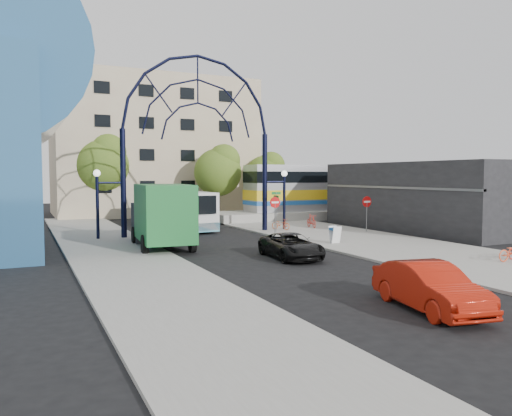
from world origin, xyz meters
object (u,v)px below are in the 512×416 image
tree_north_a (219,170)px  city_bus (177,209)px  gateway_arch (198,108)px  red_sedan (429,287)px  tree_north_c (267,173)px  train_car (364,187)px  street_name_sign (276,203)px  green_truck (161,216)px  do_not_enter_sign (367,205)px  stop_sign (275,206)px  tree_north_b (103,162)px  black_suv (291,246)px  bike_near_b (311,221)px  sandwich_board (335,232)px  bike_near_a (281,224)px

tree_north_a → city_bus: (-6.19, -6.84, -3.11)m
gateway_arch → red_sedan: 22.43m
tree_north_c → train_car: bearing=-37.0°
street_name_sign → green_truck: bearing=-159.4°
train_car → do_not_enter_sign: bearing=-126.9°
stop_sign → tree_north_b: bearing=115.8°
tree_north_a → tree_north_c: tree_north_a is taller
train_car → red_sedan: size_ratio=5.75×
do_not_enter_sign → city_bus: 14.33m
red_sedan → tree_north_a: bearing=89.9°
green_truck → black_suv: size_ratio=1.64×
tree_north_c → bike_near_b: (-3.21, -13.98, -3.66)m
city_bus → tree_north_b: bearing=104.3°
tree_north_b → bike_near_b: bearing=-51.3°
sandwich_board → red_sedan: (-5.46, -12.99, -0.02)m
bike_near_b → do_not_enter_sign: bearing=-54.4°
stop_sign → sandwich_board: stop_sign is taller
do_not_enter_sign → city_bus: size_ratio=0.23×
train_car → bike_near_a: 16.33m
tree_north_b → tree_north_a: bearing=-21.8°
tree_north_a → tree_north_b: 10.79m
train_car → black_suv: (-18.99, -19.00, -2.29)m
street_name_sign → red_sedan: 20.31m
tree_north_a → bike_near_a: 12.91m
train_car → street_name_sign: bearing=-147.6°
sandwich_board → red_sedan: red_sedan is taller
do_not_enter_sign → tree_north_c: tree_north_c is taller
bike_near_a → tree_north_b: bearing=94.5°
green_truck → black_suv: green_truck is taller
do_not_enter_sign → bike_near_b: bearing=117.8°
do_not_enter_sign → tree_north_b: bearing=126.7°
stop_sign → black_suv: stop_sign is taller
train_car → bike_near_a: bearing=-149.0°
stop_sign → tree_north_b: 20.18m
tree_north_a → sandwich_board: bearing=-91.5°
street_name_sign → train_car: (14.80, 9.40, 0.77)m
street_name_sign → red_sedan: street_name_sign is taller
tree_north_c → sandwich_board: bearing=-106.5°
do_not_enter_sign → street_name_sign: 6.36m
tree_north_c → green_truck: 24.73m
gateway_arch → tree_north_a: bearing=62.8°
gateway_arch → stop_sign: gateway_arch is taller
street_name_sign → train_car: bearing=32.4°
tree_north_b → gateway_arch: bearing=-76.3°
black_suv → bike_near_b: bearing=58.9°
green_truck → bike_near_a: 11.01m
sandwich_board → tree_north_c: bearing=73.5°
sandwich_board → black_suv: 5.48m
bike_near_a → bike_near_b: (2.77, 0.27, 0.09)m
train_car → black_suv: train_car is taller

